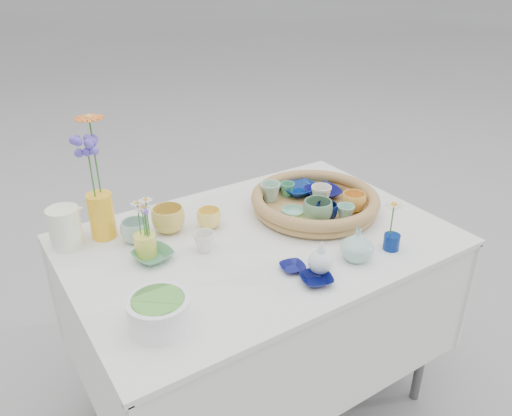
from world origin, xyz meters
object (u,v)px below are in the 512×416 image
display_table (259,399)px  wicker_tray (315,202)px  tall_vase_yellow (102,216)px  bud_vase_seafoam (357,244)px

display_table → wicker_tray: size_ratio=2.66×
wicker_tray → tall_vase_yellow: 0.76m
display_table → tall_vase_yellow: tall_vase_yellow is taller
wicker_tray → tall_vase_yellow: size_ratio=3.00×
display_table → wicker_tray: 0.85m
bud_vase_seafoam → tall_vase_yellow: bearing=137.2°
wicker_tray → bud_vase_seafoam: 0.34m
wicker_tray → tall_vase_yellow: (-0.72, 0.25, 0.04)m
bud_vase_seafoam → tall_vase_yellow: size_ratio=0.69×
wicker_tray → bud_vase_seafoam: (-0.10, -0.33, 0.02)m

